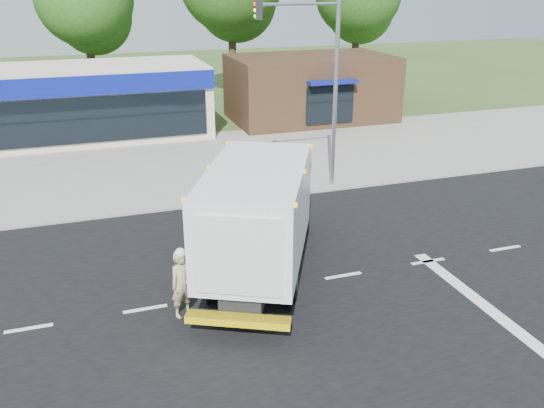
# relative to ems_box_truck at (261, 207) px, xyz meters

# --- Properties ---
(ground) EXTENTS (120.00, 120.00, 0.00)m
(ground) POSITION_rel_ems_box_truck_xyz_m (2.23, -1.23, -2.09)
(ground) COLOR #385123
(ground) RESTS_ON ground
(road_asphalt) EXTENTS (60.00, 14.00, 0.02)m
(road_asphalt) POSITION_rel_ems_box_truck_xyz_m (2.23, -1.23, -2.08)
(road_asphalt) COLOR black
(road_asphalt) RESTS_ON ground
(sidewalk) EXTENTS (60.00, 2.40, 0.12)m
(sidewalk) POSITION_rel_ems_box_truck_xyz_m (2.23, 6.97, -2.03)
(sidewalk) COLOR gray
(sidewalk) RESTS_ON ground
(parking_apron) EXTENTS (60.00, 9.00, 0.02)m
(parking_apron) POSITION_rel_ems_box_truck_xyz_m (2.23, 12.77, -2.08)
(parking_apron) COLOR gray
(parking_apron) RESTS_ON ground
(lane_markings) EXTENTS (55.20, 7.00, 0.01)m
(lane_markings) POSITION_rel_ems_box_truck_xyz_m (3.58, -2.58, -2.07)
(lane_markings) COLOR silver
(lane_markings) RESTS_ON road_asphalt
(ems_box_truck) EXTENTS (5.87, 8.44, 3.62)m
(ems_box_truck) POSITION_rel_ems_box_truck_xyz_m (0.00, 0.00, 0.00)
(ems_box_truck) COLOR black
(ems_box_truck) RESTS_ON ground
(emergency_worker) EXTENTS (0.81, 0.69, 2.00)m
(emergency_worker) POSITION_rel_ems_box_truck_xyz_m (-2.80, -1.84, -1.11)
(emergency_worker) COLOR tan
(emergency_worker) RESTS_ON ground
(retail_strip_mall) EXTENTS (18.00, 6.20, 4.00)m
(retail_strip_mall) POSITION_rel_ems_box_truck_xyz_m (-6.77, 18.69, -0.08)
(retail_strip_mall) COLOR beige
(retail_strip_mall) RESTS_ON ground
(brown_storefront) EXTENTS (10.00, 6.70, 4.00)m
(brown_storefront) POSITION_rel_ems_box_truck_xyz_m (9.23, 18.75, -0.09)
(brown_storefront) COLOR #382316
(brown_storefront) RESTS_ON ground
(traffic_signal_pole) EXTENTS (3.51, 0.25, 8.00)m
(traffic_signal_pole) POSITION_rel_ems_box_truck_xyz_m (4.59, 6.37, 2.83)
(traffic_signal_pole) COLOR gray
(traffic_signal_pole) RESTS_ON ground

